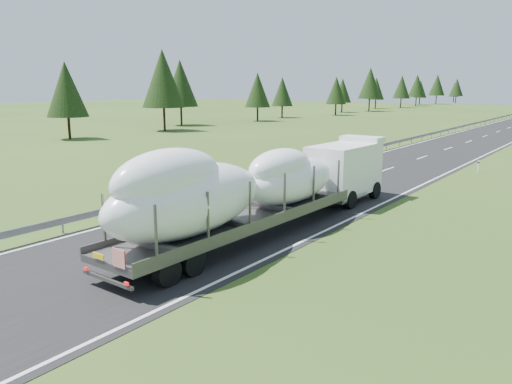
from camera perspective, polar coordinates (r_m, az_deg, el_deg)
The scene contains 4 objects.
ground at distance 21.42m, azimuth -13.40°, elevation -7.02°, with size 400.00×400.00×0.00m, color #2E4617.
guardrail at distance 114.99m, azimuth 25.99°, elevation 7.64°, with size 0.10×400.00×0.76m.
tree_line_left at distance 122.34m, azimuth 6.91°, elevation 11.89°, with size 16.08×258.39×12.59m.
boat_truck at distance 23.26m, azimuth 0.72°, elevation 0.89°, with size 3.12×20.38×4.64m.
Camera 1 is at (15.63, -12.96, 6.85)m, focal length 35.00 mm.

